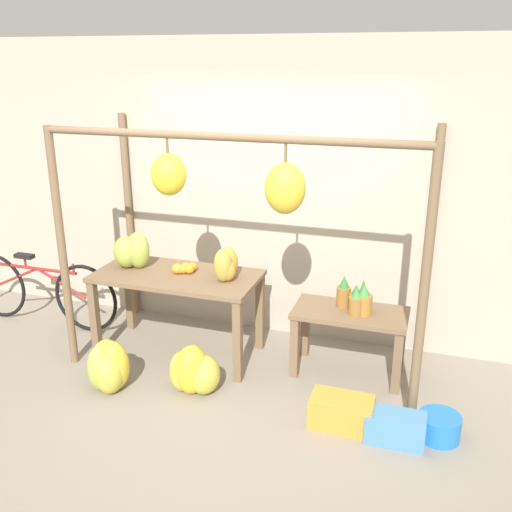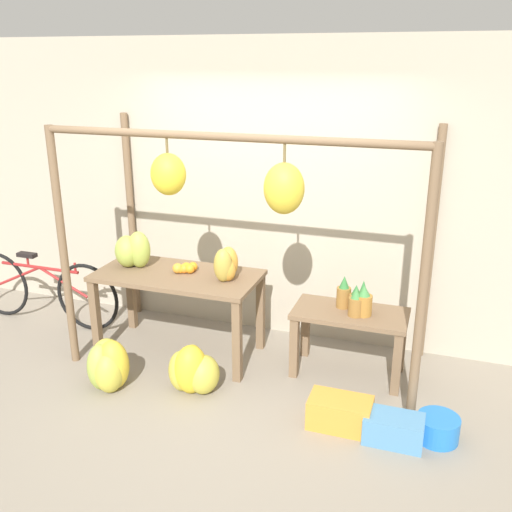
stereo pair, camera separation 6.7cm
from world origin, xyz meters
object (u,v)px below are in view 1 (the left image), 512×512
Objects in this scene: orange_pile at (184,268)px; banana_pile_ground_left at (109,366)px; blue_bucket at (439,427)px; parked_bicycle at (40,290)px; pineapple_cluster at (357,299)px; banana_pile_ground_right at (193,371)px; fruit_crate_white at (342,412)px; banana_pile_on_table at (132,251)px; papaya_pile at (226,265)px; fruit_crate_purple at (395,428)px.

banana_pile_ground_left is (-0.35, -0.78, -0.63)m from orange_pile.
blue_bucket is 4.01m from parked_bicycle.
pineapple_cluster is 0.72× the size of banana_pile_ground_left.
parked_bicycle reaches higher than banana_pile_ground_right.
fruit_crate_white is at bearing -87.19° from pineapple_cluster.
pineapple_cluster reaches higher than blue_bucket.
banana_pile_ground_left is at bearing -77.66° from banana_pile_on_table.
papaya_pile is at bearing 45.41° from banana_pile_ground_left.
banana_pile_ground_right is 1.03× the size of fruit_crate_white.
orange_pile is 0.64× the size of blue_bucket.
fruit_crate_purple is (1.56, -0.74, -0.81)m from papaya_pile.
banana_pile_ground_right is (0.69, 0.15, -0.00)m from banana_pile_ground_left.
banana_pile_ground_right is at bearing 12.49° from banana_pile_ground_left.
banana_pile_on_table is at bearing 163.37° from fruit_crate_purple.
banana_pile_on_table is at bearing 161.77° from fruit_crate_white.
papaya_pile is at bearing -2.40° from parked_bicycle.
papaya_pile is (0.76, 0.77, 0.71)m from banana_pile_ground_left.
blue_bucket is 2.13m from papaya_pile.
parked_bicycle is (-1.15, 0.09, -0.57)m from banana_pile_on_table.
blue_bucket is at bearing -15.56° from orange_pile.
pineapple_cluster reaches higher than parked_bicycle.
parked_bicycle is (-2.01, 0.70, 0.18)m from banana_pile_ground_right.
banana_pile_ground_left reaches higher than fruit_crate_purple.
parked_bicycle reaches higher than banana_pile_ground_left.
pineapple_cluster is at bearing 136.29° from blue_bucket.
parked_bicycle is at bearing 166.52° from fruit_crate_white.
fruit_crate_white is 1.57m from papaya_pile.
pineapple_cluster is 3.22m from parked_bicycle.
banana_pile_ground_left is 1.43× the size of blue_bucket.
blue_bucket is 0.33m from fruit_crate_purple.
banana_pile_ground_left is at bearing -176.71° from blue_bucket.
pineapple_cluster is 2.13m from banana_pile_ground_left.
banana_pile_ground_left is 2.62m from blue_bucket.
papaya_pile is at bearing 149.41° from fruit_crate_white.
banana_pile_ground_left is at bearing -167.51° from banana_pile_ground_right.
fruit_crate_purple is at bearing -62.34° from pineapple_cluster.
banana_pile_ground_left is 1.29m from papaya_pile.
banana_pile_ground_right is 1.57× the size of blue_bucket.
papaya_pile is 0.80× the size of fruit_crate_purple.
orange_pile is 0.42m from papaya_pile.
banana_pile_ground_right is at bearing -35.50° from banana_pile_on_table.
banana_pile_on_table reaches higher than fruit_crate_purple.
pineapple_cluster is 0.18× the size of parked_bicycle.
parked_bicycle is (-3.24, 0.78, 0.25)m from fruit_crate_white.
pineapple_cluster is 1.47m from banana_pile_ground_right.
banana_pile_ground_right is 1.42× the size of papaya_pile.
banana_pile_ground_right is 1.14× the size of fruit_crate_purple.
papaya_pile is (0.41, -0.02, 0.09)m from orange_pile.
parked_bicycle is at bearing 169.87° from blue_bucket.
blue_bucket is at bearing -43.71° from pineapple_cluster.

